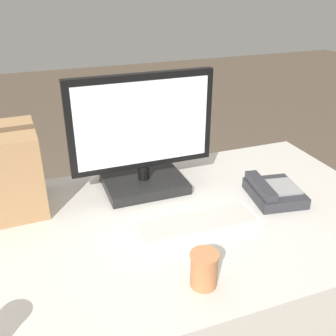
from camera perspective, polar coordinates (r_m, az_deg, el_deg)
office_desk at (r=1.55m, az=-3.78°, el=-19.76°), size 1.80×0.90×0.74m
monitor at (r=1.46m, az=-3.69°, el=3.83°), size 0.54×0.24×0.44m
keyboard at (r=1.30m, az=4.20°, el=-8.15°), size 0.42×0.16×0.03m
desk_phone at (r=1.50m, az=14.99°, el=-3.32°), size 0.20×0.23×0.07m
paper_cup_right at (r=1.07m, az=5.25°, el=-14.44°), size 0.08×0.08×0.10m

